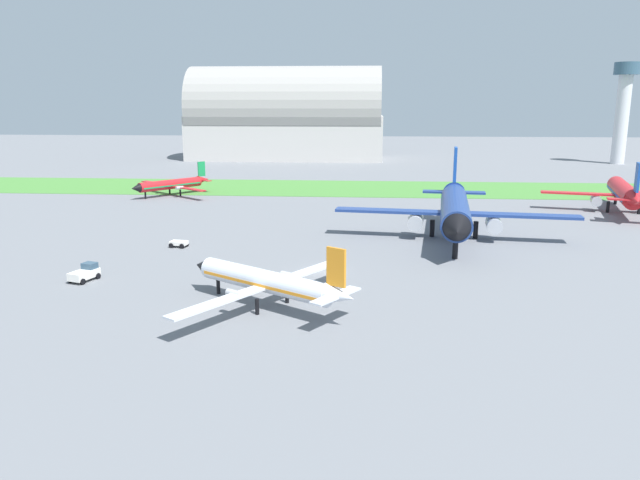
{
  "coord_description": "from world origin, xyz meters",
  "views": [
    {
      "loc": [
        5.25,
        -72.24,
        20.53
      ],
      "look_at": [
        -0.71,
        4.33,
        3.0
      ],
      "focal_mm": 34.18,
      "sensor_mm": 36.0,
      "label": 1
    }
  ],
  "objects_px": {
    "airplane_taxiing_turboprop": "(172,184)",
    "baggage_cart_near_gate": "(179,243)",
    "airplane_midfield_jet": "(455,209)",
    "airplane_parked_jet_far": "(624,193)",
    "pushback_tug_midfield": "(85,273)",
    "control_tower": "(623,104)",
    "airplane_foreground_turboprop": "(267,281)"
  },
  "relations": [
    {
      "from": "airplane_midfield_jet",
      "to": "baggage_cart_near_gate",
      "type": "xyz_separation_m",
      "value": [
        -40.22,
        -8.34,
        -4.07
      ]
    },
    {
      "from": "airplane_parked_jet_far",
      "to": "baggage_cart_near_gate",
      "type": "height_order",
      "value": "airplane_parked_jet_far"
    },
    {
      "from": "airplane_midfield_jet",
      "to": "airplane_foreground_turboprop",
      "type": "distance_m",
      "value": 40.67
    },
    {
      "from": "airplane_taxiing_turboprop",
      "to": "pushback_tug_midfield",
      "type": "height_order",
      "value": "airplane_taxiing_turboprop"
    },
    {
      "from": "airplane_foreground_turboprop",
      "to": "baggage_cart_near_gate",
      "type": "relative_size",
      "value": 8.22
    },
    {
      "from": "airplane_foreground_turboprop",
      "to": "baggage_cart_near_gate",
      "type": "xyz_separation_m",
      "value": [
        -16.98,
        24.99,
        -2.18
      ]
    },
    {
      "from": "airplane_midfield_jet",
      "to": "airplane_taxiing_turboprop",
      "type": "height_order",
      "value": "airplane_midfield_jet"
    },
    {
      "from": "baggage_cart_near_gate",
      "to": "control_tower",
      "type": "relative_size",
      "value": 0.08
    },
    {
      "from": "airplane_foreground_turboprop",
      "to": "airplane_parked_jet_far",
      "type": "xyz_separation_m",
      "value": [
        58.22,
        59.02,
        1.03
      ]
    },
    {
      "from": "airplane_taxiing_turboprop",
      "to": "airplane_parked_jet_far",
      "type": "xyz_separation_m",
      "value": [
        91.57,
        -14.12,
        1.21
      ]
    },
    {
      "from": "airplane_midfield_jet",
      "to": "control_tower",
      "type": "xyz_separation_m",
      "value": [
        70.55,
        120.83,
        15.01
      ]
    },
    {
      "from": "airplane_midfield_jet",
      "to": "airplane_taxiing_turboprop",
      "type": "xyz_separation_m",
      "value": [
        -56.59,
        39.81,
        -2.08
      ]
    },
    {
      "from": "airplane_parked_jet_far",
      "to": "baggage_cart_near_gate",
      "type": "xyz_separation_m",
      "value": [
        -75.2,
        -34.03,
        -3.2
      ]
    },
    {
      "from": "airplane_taxiing_turboprop",
      "to": "pushback_tug_midfield",
      "type": "relative_size",
      "value": 4.8
    },
    {
      "from": "airplane_foreground_turboprop",
      "to": "pushback_tug_midfield",
      "type": "xyz_separation_m",
      "value": [
        -22.84,
        7.71,
        -1.83
      ]
    },
    {
      "from": "airplane_taxiing_turboprop",
      "to": "baggage_cart_near_gate",
      "type": "bearing_deg",
      "value": 57.76
    },
    {
      "from": "control_tower",
      "to": "baggage_cart_near_gate",
      "type": "bearing_deg",
      "value": -130.62
    },
    {
      "from": "airplane_taxiing_turboprop",
      "to": "airplane_foreground_turboprop",
      "type": "distance_m",
      "value": 80.38
    },
    {
      "from": "airplane_parked_jet_far",
      "to": "control_tower",
      "type": "xyz_separation_m",
      "value": [
        35.57,
        95.13,
        15.88
      ]
    },
    {
      "from": "baggage_cart_near_gate",
      "to": "airplane_taxiing_turboprop",
      "type": "bearing_deg",
      "value": -61.12
    },
    {
      "from": "airplane_taxiing_turboprop",
      "to": "airplane_midfield_jet",
      "type": "bearing_deg",
      "value": 93.86
    },
    {
      "from": "airplane_midfield_jet",
      "to": "airplane_parked_jet_far",
      "type": "distance_m",
      "value": 43.41
    },
    {
      "from": "airplane_midfield_jet",
      "to": "baggage_cart_near_gate",
      "type": "height_order",
      "value": "airplane_midfield_jet"
    },
    {
      "from": "pushback_tug_midfield",
      "to": "airplane_parked_jet_far",
      "type": "bearing_deg",
      "value": -40.47
    },
    {
      "from": "airplane_taxiing_turboprop",
      "to": "baggage_cart_near_gate",
      "type": "xyz_separation_m",
      "value": [
        16.37,
        -48.15,
        -1.99
      ]
    },
    {
      "from": "airplane_taxiing_turboprop",
      "to": "airplane_foreground_turboprop",
      "type": "bearing_deg",
      "value": 63.5
    },
    {
      "from": "pushback_tug_midfield",
      "to": "control_tower",
      "type": "xyz_separation_m",
      "value": [
        116.63,
        146.44,
        18.74
      ]
    },
    {
      "from": "airplane_midfield_jet",
      "to": "airplane_taxiing_turboprop",
      "type": "distance_m",
      "value": 69.22
    },
    {
      "from": "airplane_midfield_jet",
      "to": "airplane_taxiing_turboprop",
      "type": "relative_size",
      "value": 1.91
    },
    {
      "from": "airplane_foreground_turboprop",
      "to": "airplane_midfield_jet",
      "type": "bearing_deg",
      "value": -91.55
    },
    {
      "from": "airplane_parked_jet_far",
      "to": "airplane_foreground_turboprop",
      "type": "bearing_deg",
      "value": 149.25
    },
    {
      "from": "pushback_tug_midfield",
      "to": "airplane_foreground_turboprop",
      "type": "bearing_deg",
      "value": -91.45
    }
  ]
}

